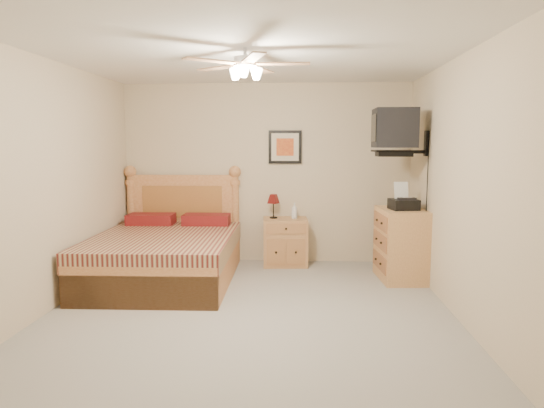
# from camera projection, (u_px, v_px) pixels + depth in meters

# --- Properties ---
(floor) EXTENTS (4.50, 4.50, 0.00)m
(floor) POSITION_uv_depth(u_px,v_px,m) (249.00, 315.00, 4.74)
(floor) COLOR gray
(floor) RESTS_ON ground
(ceiling) EXTENTS (4.00, 4.50, 0.04)m
(ceiling) POSITION_uv_depth(u_px,v_px,m) (248.00, 52.00, 4.43)
(ceiling) COLOR white
(ceiling) RESTS_ON ground
(wall_back) EXTENTS (4.00, 0.04, 2.50)m
(wall_back) POSITION_uv_depth(u_px,v_px,m) (266.00, 173.00, 6.82)
(wall_back) COLOR #C7B492
(wall_back) RESTS_ON ground
(wall_front) EXTENTS (4.00, 0.04, 2.50)m
(wall_front) POSITION_uv_depth(u_px,v_px,m) (198.00, 229.00, 2.36)
(wall_front) COLOR #C7B492
(wall_front) RESTS_ON ground
(wall_left) EXTENTS (0.04, 4.50, 2.50)m
(wall_left) POSITION_uv_depth(u_px,v_px,m) (44.00, 187.00, 4.71)
(wall_left) COLOR #C7B492
(wall_left) RESTS_ON ground
(wall_right) EXTENTS (0.04, 4.50, 2.50)m
(wall_right) POSITION_uv_depth(u_px,v_px,m) (464.00, 189.00, 4.47)
(wall_right) COLOR #C7B492
(wall_right) RESTS_ON ground
(bed) EXTENTS (1.66, 2.15, 1.37)m
(bed) POSITION_uv_depth(u_px,v_px,m) (164.00, 226.00, 5.84)
(bed) COLOR #B16835
(bed) RESTS_ON ground
(nightstand) EXTENTS (0.63, 0.49, 0.65)m
(nightstand) POSITION_uv_depth(u_px,v_px,m) (285.00, 242.00, 6.67)
(nightstand) COLOR #A77444
(nightstand) RESTS_ON ground
(table_lamp) EXTENTS (0.22, 0.22, 0.33)m
(table_lamp) POSITION_uv_depth(u_px,v_px,m) (273.00, 206.00, 6.65)
(table_lamp) COLOR #5A0F0D
(table_lamp) RESTS_ON nightstand
(lotion_bottle) EXTENTS (0.08, 0.08, 0.22)m
(lotion_bottle) POSITION_uv_depth(u_px,v_px,m) (294.00, 211.00, 6.61)
(lotion_bottle) COLOR white
(lotion_bottle) RESTS_ON nightstand
(framed_picture) EXTENTS (0.46, 0.04, 0.46)m
(framed_picture) POSITION_uv_depth(u_px,v_px,m) (285.00, 147.00, 6.73)
(framed_picture) COLOR black
(framed_picture) RESTS_ON wall_back
(dresser) EXTENTS (0.57, 0.78, 0.88)m
(dresser) POSITION_uv_depth(u_px,v_px,m) (401.00, 244.00, 5.94)
(dresser) COLOR #AC783F
(dresser) RESTS_ON ground
(fax_machine) EXTENTS (0.36, 0.37, 0.33)m
(fax_machine) POSITION_uv_depth(u_px,v_px,m) (404.00, 196.00, 5.81)
(fax_machine) COLOR black
(fax_machine) RESTS_ON dresser
(magazine_lower) EXTENTS (0.24, 0.30, 0.03)m
(magazine_lower) POSITION_uv_depth(u_px,v_px,m) (399.00, 205.00, 6.16)
(magazine_lower) COLOR #B9AD97
(magazine_lower) RESTS_ON dresser
(magazine_upper) EXTENTS (0.30, 0.33, 0.02)m
(magazine_upper) POSITION_uv_depth(u_px,v_px,m) (400.00, 203.00, 6.17)
(magazine_upper) COLOR #9C9173
(magazine_upper) RESTS_ON magazine_lower
(wall_tv) EXTENTS (0.56, 0.46, 0.58)m
(wall_tv) POSITION_uv_depth(u_px,v_px,m) (407.00, 131.00, 5.74)
(wall_tv) COLOR black
(wall_tv) RESTS_ON wall_right
(ceiling_fan) EXTENTS (1.14, 1.14, 0.28)m
(ceiling_fan) POSITION_uv_depth(u_px,v_px,m) (245.00, 64.00, 4.25)
(ceiling_fan) COLOR silver
(ceiling_fan) RESTS_ON ceiling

